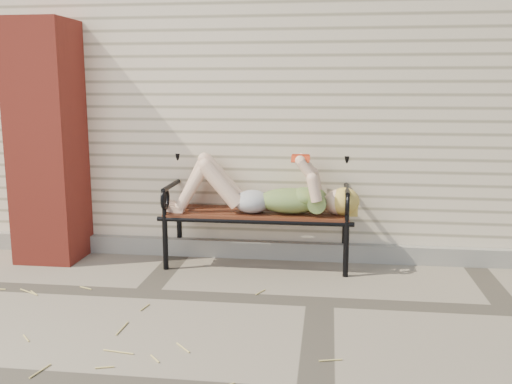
# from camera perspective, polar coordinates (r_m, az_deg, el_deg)

# --- Properties ---
(ground) EXTENTS (80.00, 80.00, 0.00)m
(ground) POSITION_cam_1_polar(r_m,az_deg,el_deg) (4.02, 6.42, -10.86)
(ground) COLOR #786D5C
(ground) RESTS_ON ground
(house_wall) EXTENTS (8.00, 4.00, 3.00)m
(house_wall) POSITION_cam_1_polar(r_m,az_deg,el_deg) (6.75, 7.16, 10.75)
(house_wall) COLOR beige
(house_wall) RESTS_ON ground
(foundation_strip) EXTENTS (8.00, 0.10, 0.15)m
(foundation_strip) POSITION_cam_1_polar(r_m,az_deg,el_deg) (4.91, 6.64, -5.94)
(foundation_strip) COLOR gray
(foundation_strip) RESTS_ON ground
(brick_pillar) EXTENTS (0.50, 0.50, 2.00)m
(brick_pillar) POSITION_cam_1_polar(r_m,az_deg,el_deg) (5.09, -20.11, 4.68)
(brick_pillar) COLOR #A93326
(brick_pillar) RESTS_ON ground
(garden_bench) EXTENTS (1.64, 0.65, 1.06)m
(garden_bench) POSITION_cam_1_polar(r_m,az_deg,el_deg) (4.74, 0.29, -0.03)
(garden_bench) COLOR black
(garden_bench) RESTS_ON ground
(reading_woman) EXTENTS (1.54, 0.35, 0.49)m
(reading_woman) POSITION_cam_1_polar(r_m,az_deg,el_deg) (4.61, 0.26, 0.11)
(reading_woman) COLOR #0A3647
(reading_woman) RESTS_ON ground
(straw_scatter) EXTENTS (2.58, 1.53, 0.01)m
(straw_scatter) POSITION_cam_1_polar(r_m,az_deg,el_deg) (3.80, -13.33, -12.29)
(straw_scatter) COLOR tan
(straw_scatter) RESTS_ON ground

